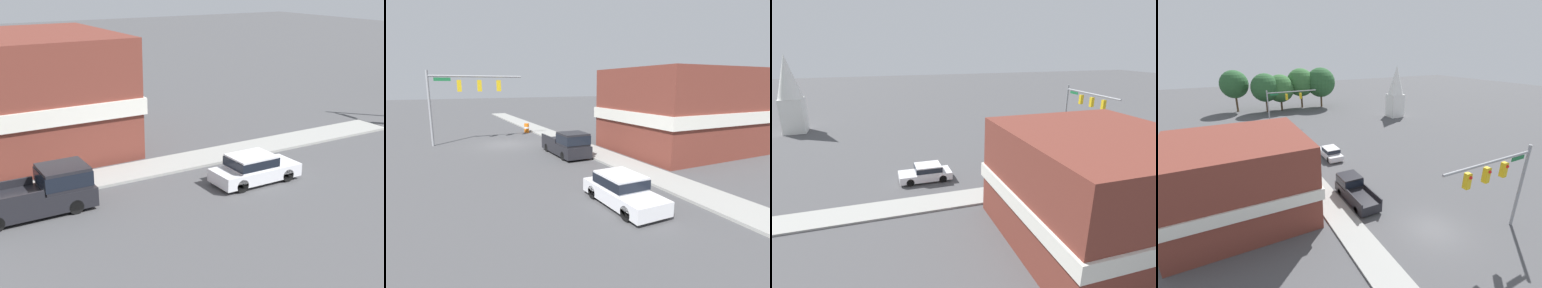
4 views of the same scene
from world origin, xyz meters
TOP-DOWN VIEW (x-y plane):
  - ground_plane at (0.00, 0.00)m, footprint 200.00×200.00m
  - sidewalk_curb at (-5.70, 0.00)m, footprint 2.40×60.00m
  - near_signal_assembly at (3.11, -2.31)m, footprint 8.47×0.49m
  - far_signal_assembly at (-2.93, 33.93)m, footprint 8.88×0.49m
  - car_lead at (-1.48, 16.70)m, footprint 1.83×4.48m
  - pickup_truck_parked at (-3.30, 6.78)m, footprint 1.99×5.36m
  - corner_brick_building at (-12.65, 8.83)m, footprint 10.79×9.87m
  - church_steeple at (19.04, 30.97)m, footprint 3.09×3.09m
  - backdrop_tree_left_far at (-9.77, 50.72)m, footprint 6.05×6.05m
  - backdrop_tree_left_mid at (-3.86, 47.34)m, footprint 6.11×6.11m
  - backdrop_tree_center at (-0.52, 47.78)m, footprint 6.16×6.16m
  - backdrop_tree_right_mid at (4.54, 48.59)m, footprint 6.46×6.46m
  - backdrop_tree_right_far at (9.01, 47.18)m, footprint 6.88×6.88m

SIDE VIEW (x-z plane):
  - ground_plane at x=0.00m, z-range 0.00..0.00m
  - sidewalk_curb at x=-5.70m, z-range 0.00..0.14m
  - car_lead at x=-1.48m, z-range 0.03..1.48m
  - pickup_truck_parked at x=-3.30m, z-range -0.02..1.94m
  - corner_brick_building at x=-12.65m, z-range -0.04..6.69m
  - far_signal_assembly at x=-2.93m, z-range 1.56..8.22m
  - backdrop_tree_center at x=-0.52m, z-range 0.94..8.99m
  - near_signal_assembly at x=3.11m, z-range 1.62..8.36m
  - backdrop_tree_left_mid at x=-3.86m, z-range 1.16..9.62m
  - church_steeple at x=19.04m, z-range 0.24..10.54m
  - backdrop_tree_right_far at x=9.01m, z-range 1.21..10.52m
  - backdrop_tree_right_mid at x=4.54m, z-range 1.36..10.55m
  - backdrop_tree_left_far at x=-9.77m, z-range 1.51..10.61m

